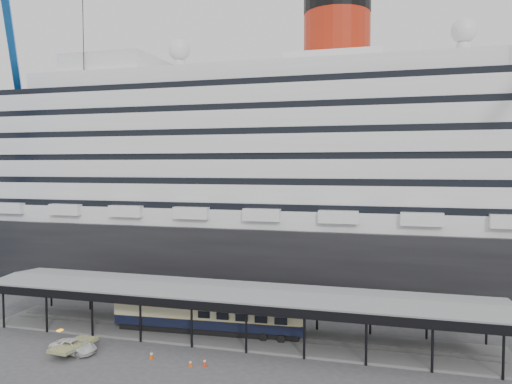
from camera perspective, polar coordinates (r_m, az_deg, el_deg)
ground at (r=51.71m, az=-4.65°, el=-17.89°), size 200.00×200.00×0.00m
cruise_ship at (r=79.10m, az=3.36°, el=2.94°), size 130.00×30.00×43.90m
platform_canopy at (r=55.42m, az=-2.83°, el=-13.86°), size 56.00×9.18×5.30m
port_truck at (r=54.41m, az=-20.12°, el=-16.25°), size 4.93×2.63×1.32m
pullman_carriage at (r=56.23m, az=-5.45°, el=-13.45°), size 21.14×4.02×20.63m
traffic_cone_left at (r=51.01m, az=-11.87°, el=-17.75°), size 0.55×0.55×0.84m
traffic_cone_mid at (r=48.75m, az=-7.50°, el=-18.82°), size 0.45×0.45×0.67m
traffic_cone_right at (r=48.73m, az=-5.89°, el=-18.75°), size 0.45×0.45×0.78m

